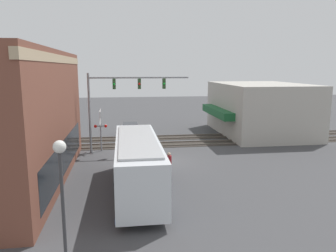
{
  "coord_description": "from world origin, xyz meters",
  "views": [
    {
      "loc": [
        -25.16,
        3.64,
        7.47
      ],
      "look_at": [
        3.72,
        -0.43,
        2.28
      ],
      "focal_mm": 35.0,
      "sensor_mm": 36.0,
      "label": 1
    }
  ],
  "objects_px": {
    "streetlamp": "(63,200)",
    "pedestrian_near_bus": "(169,165)",
    "city_bus": "(138,163)",
    "parked_car_blue": "(130,129)",
    "crossing_signal": "(101,126)"
  },
  "relations": [
    {
      "from": "city_bus",
      "to": "pedestrian_near_bus",
      "type": "distance_m",
      "value": 3.34
    },
    {
      "from": "crossing_signal",
      "to": "city_bus",
      "type": "bearing_deg",
      "value": -165.02
    },
    {
      "from": "streetlamp",
      "to": "pedestrian_near_bus",
      "type": "height_order",
      "value": "streetlamp"
    },
    {
      "from": "streetlamp",
      "to": "city_bus",
      "type": "bearing_deg",
      "value": -19.74
    },
    {
      "from": "crossing_signal",
      "to": "streetlamp",
      "type": "distance_m",
      "value": 18.67
    },
    {
      "from": "pedestrian_near_bus",
      "to": "city_bus",
      "type": "bearing_deg",
      "value": 135.62
    },
    {
      "from": "streetlamp",
      "to": "pedestrian_near_bus",
      "type": "bearing_deg",
      "value": -26.33
    },
    {
      "from": "streetlamp",
      "to": "parked_car_blue",
      "type": "bearing_deg",
      "value": -6.53
    },
    {
      "from": "pedestrian_near_bus",
      "to": "crossing_signal",
      "type": "bearing_deg",
      "value": 31.63
    },
    {
      "from": "parked_car_blue",
      "to": "pedestrian_near_bus",
      "type": "bearing_deg",
      "value": -171.54
    },
    {
      "from": "crossing_signal",
      "to": "streetlamp",
      "type": "bearing_deg",
      "value": 179.64
    },
    {
      "from": "city_bus",
      "to": "parked_car_blue",
      "type": "distance_m",
      "value": 17.43
    },
    {
      "from": "streetlamp",
      "to": "parked_car_blue",
      "type": "distance_m",
      "value": 25.82
    },
    {
      "from": "city_bus",
      "to": "crossing_signal",
      "type": "bearing_deg",
      "value": 14.98
    },
    {
      "from": "streetlamp",
      "to": "parked_car_blue",
      "type": "relative_size",
      "value": 1.19
    }
  ]
}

